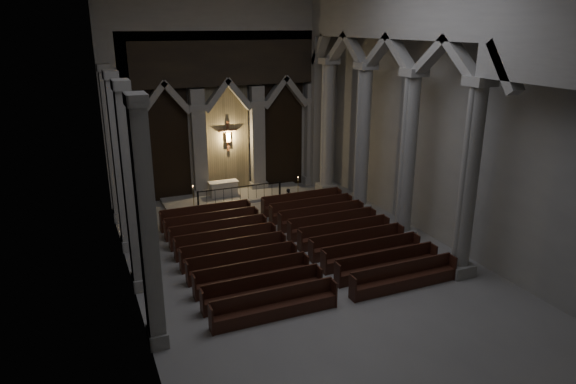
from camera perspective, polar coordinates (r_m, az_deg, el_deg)
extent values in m
plane|color=gray|center=(21.63, 2.69, -8.92)|extent=(24.00, 24.00, 0.00)
cube|color=gray|center=(30.75, -7.02, 10.84)|extent=(14.00, 0.10, 12.00)
cube|color=gray|center=(17.80, -17.86, 4.83)|extent=(0.10, 24.00, 12.00)
cube|color=gray|center=(23.52, 18.63, 7.82)|extent=(0.10, 24.00, 12.00)
cube|color=#9A978F|center=(29.73, -16.59, 4.48)|extent=(0.80, 0.50, 6.40)
cube|color=#9A978F|center=(30.52, -16.10, -0.91)|extent=(1.05, 0.70, 0.50)
cube|color=#9A978F|center=(29.32, -16.97, 8.56)|extent=(1.00, 0.65, 0.35)
cube|color=#9A978F|center=(30.31, -9.83, 5.22)|extent=(0.80, 0.50, 6.40)
cube|color=#9A978F|center=(31.09, -9.54, -0.08)|extent=(1.05, 0.70, 0.50)
cube|color=#9A978F|center=(29.91, -10.05, 9.24)|extent=(1.00, 0.65, 0.35)
cube|color=#9A978F|center=(31.30, -3.38, 5.86)|extent=(0.80, 0.50, 6.40)
cube|color=#9A978F|center=(32.05, -3.29, 0.70)|extent=(1.05, 0.70, 0.50)
cube|color=#9A978F|center=(30.91, -3.46, 9.76)|extent=(1.00, 0.65, 0.35)
cube|color=#9A978F|center=(32.66, 2.60, 6.39)|extent=(0.80, 0.50, 6.40)
cube|color=#9A978F|center=(33.38, 2.53, 1.43)|extent=(1.05, 0.70, 0.50)
cube|color=#9A978F|center=(32.29, 2.66, 10.13)|extent=(1.00, 0.65, 0.35)
cube|color=black|center=(30.24, -13.34, 5.55)|extent=(2.60, 0.15, 7.00)
cube|color=#8B7C5A|center=(31.02, -6.76, 6.23)|extent=(2.60, 0.15, 7.00)
cube|color=black|center=(32.19, -0.57, 6.78)|extent=(2.60, 0.15, 7.00)
cube|color=black|center=(30.09, -6.89, 14.51)|extent=(12.00, 0.50, 3.00)
cube|color=#9A978F|center=(29.39, -18.37, 6.76)|extent=(1.60, 0.50, 9.00)
cube|color=#9A978F|center=(32.77, 3.91, 8.72)|extent=(1.60, 0.50, 9.00)
cube|color=#9A978F|center=(30.04, -7.08, 19.28)|extent=(14.00, 0.50, 3.00)
plane|color=#EAC469|center=(30.99, -6.75, 6.22)|extent=(1.50, 0.00, 1.50)
cube|color=#59311E|center=(30.91, -6.70, 6.18)|extent=(0.13, 0.08, 1.80)
cube|color=#59311E|center=(30.84, -6.72, 6.82)|extent=(1.10, 0.08, 0.13)
cube|color=tan|center=(30.86, -6.66, 6.07)|extent=(0.26, 0.10, 0.60)
sphere|color=tan|center=(30.78, -6.69, 6.80)|extent=(0.17, 0.17, 0.17)
cylinder|color=tan|center=(30.72, -7.16, 6.70)|extent=(0.45, 0.08, 0.08)
cylinder|color=tan|center=(30.86, -6.22, 6.79)|extent=(0.45, 0.08, 0.08)
cube|color=#9A978F|center=(31.71, 4.25, 0.49)|extent=(1.00, 1.00, 0.50)
cylinder|color=#9A978F|center=(30.79, 4.41, 7.16)|extent=(0.70, 0.70, 7.50)
cube|color=#9A978F|center=(30.30, 4.59, 14.32)|extent=(0.95, 0.95, 0.35)
cube|color=#9A978F|center=(28.41, 7.92, -1.76)|extent=(1.00, 1.00, 0.50)
cylinder|color=#9A978F|center=(27.37, 8.26, 5.64)|extent=(0.70, 0.70, 7.50)
cube|color=#9A978F|center=(26.82, 8.64, 13.70)|extent=(0.95, 0.95, 0.35)
cube|color=#9A978F|center=(25.31, 12.54, -4.57)|extent=(1.00, 1.00, 0.50)
cylinder|color=#9A978F|center=(24.14, 13.15, 3.67)|extent=(0.70, 0.70, 7.50)
cube|color=#9A978F|center=(23.51, 13.83, 12.79)|extent=(0.95, 0.95, 0.35)
cube|color=#9A978F|center=(22.49, 18.44, -8.08)|extent=(1.00, 1.00, 0.50)
cylinder|color=#9A978F|center=(21.17, 19.44, 1.09)|extent=(0.70, 0.70, 7.50)
cube|color=#9A978F|center=(20.45, 20.58, 11.45)|extent=(0.95, 0.95, 0.35)
cube|color=#9A978F|center=(22.25, 16.80, 19.39)|extent=(0.55, 24.00, 2.80)
cube|color=#9A978F|center=(32.35, 2.88, 8.80)|extent=(0.55, 1.20, 9.20)
cube|color=#9A978F|center=(28.53, -18.25, -2.45)|extent=(0.60, 1.00, 0.50)
cube|color=#9A978F|center=(27.50, -19.01, 4.89)|extent=(0.50, 0.80, 7.50)
cube|color=#9A978F|center=(26.95, -19.86, 12.88)|extent=(0.60, 1.00, 0.35)
cube|color=#9A978F|center=(24.81, -17.34, -5.47)|extent=(0.60, 1.00, 0.50)
cube|color=#9A978F|center=(23.61, -18.18, 2.91)|extent=(0.50, 0.80, 7.50)
cube|color=#9A978F|center=(22.97, -19.14, 12.22)|extent=(0.60, 1.00, 0.35)
cube|color=#9A978F|center=(21.18, -16.10, -9.53)|extent=(0.60, 1.00, 0.50)
cube|color=#9A978F|center=(19.77, -17.04, 0.16)|extent=(0.50, 0.80, 7.50)
cube|color=#9A978F|center=(19.00, -18.12, 11.28)|extent=(0.60, 1.00, 0.35)
cube|color=#9A978F|center=(17.73, -14.32, -15.22)|extent=(0.60, 1.00, 0.50)
cube|color=#9A978F|center=(16.01, -15.35, -3.90)|extent=(0.50, 0.80, 7.50)
cube|color=#9A978F|center=(15.05, -16.57, 9.84)|extent=(0.60, 1.00, 0.35)
cube|color=#9A978F|center=(30.76, -5.86, -0.46)|extent=(8.50, 2.60, 0.15)
cube|color=beige|center=(30.58, -7.17, 0.36)|extent=(1.60, 0.62, 0.84)
cube|color=white|center=(30.45, -7.20, 1.15)|extent=(1.73, 0.69, 0.04)
cube|color=black|center=(29.62, -5.36, 0.58)|extent=(4.94, 0.05, 0.05)
cube|color=black|center=(29.15, -9.96, -0.84)|extent=(0.09, 0.09, 0.99)
cube|color=black|center=(30.55, -0.93, 0.33)|extent=(0.09, 0.09, 0.99)
cylinder|color=black|center=(29.27, -9.02, -0.77)|extent=(0.02, 0.02, 0.91)
cylinder|color=black|center=(29.38, -8.08, -0.65)|extent=(0.02, 0.02, 0.91)
cylinder|color=black|center=(29.50, -7.16, -0.53)|extent=(0.02, 0.02, 0.91)
cylinder|color=black|center=(29.63, -6.24, -0.41)|extent=(0.02, 0.02, 0.91)
cylinder|color=black|center=(29.77, -5.34, -0.29)|extent=(0.02, 0.02, 0.91)
cylinder|color=black|center=(29.91, -4.44, -0.18)|extent=(0.02, 0.02, 0.91)
cylinder|color=black|center=(30.06, -3.54, -0.06)|extent=(0.02, 0.02, 0.91)
cylinder|color=black|center=(30.22, -2.66, 0.05)|extent=(0.02, 0.02, 0.91)
cylinder|color=black|center=(30.39, -1.79, 0.16)|extent=(0.02, 0.02, 0.91)
cylinder|color=olive|center=(29.23, -10.39, -1.79)|extent=(0.23, 0.23, 0.05)
cylinder|color=olive|center=(29.05, -10.45, -0.76)|extent=(0.03, 0.03, 1.10)
cylinder|color=olive|center=(28.88, -10.51, 0.27)|extent=(0.11, 0.11, 0.02)
cylinder|color=white|center=(28.85, -10.52, 0.46)|extent=(0.05, 0.05, 0.19)
sphere|color=#E8A451|center=(28.82, -10.54, 0.67)|extent=(0.04, 0.04, 0.04)
cylinder|color=olive|center=(30.59, 1.12, -0.58)|extent=(0.22, 0.22, 0.05)
cylinder|color=olive|center=(30.42, 1.12, 0.35)|extent=(0.03, 0.03, 1.04)
cylinder|color=olive|center=(30.27, 1.13, 1.28)|extent=(0.11, 0.11, 0.02)
cylinder|color=white|center=(30.24, 1.13, 1.45)|extent=(0.04, 0.04, 0.18)
sphere|color=#E8A451|center=(30.21, 1.13, 1.65)|extent=(0.04, 0.04, 0.04)
cube|color=black|center=(26.70, -9.05, -3.14)|extent=(4.60, 0.44, 0.49)
cube|color=black|center=(26.71, -9.21, -1.95)|extent=(4.60, 0.08, 0.55)
cube|color=black|center=(26.22, -13.95, -3.30)|extent=(0.07, 0.49, 0.99)
cube|color=black|center=(27.21, -4.38, -2.00)|extent=(0.07, 0.49, 0.99)
cube|color=black|center=(28.36, 1.57, -1.63)|extent=(4.60, 0.44, 0.49)
cube|color=black|center=(28.37, 1.40, -0.51)|extent=(4.60, 0.08, 0.55)
cube|color=black|center=(27.45, -2.80, -1.78)|extent=(0.07, 0.49, 0.99)
cube|color=black|center=(29.26, 5.67, -0.57)|extent=(0.07, 0.49, 0.99)
cube|color=black|center=(25.62, -8.38, -4.04)|extent=(4.60, 0.44, 0.49)
cube|color=black|center=(25.62, -8.55, -2.80)|extent=(4.60, 0.08, 0.55)
cube|color=black|center=(25.11, -13.49, -4.23)|extent=(0.07, 0.49, 0.99)
cube|color=black|center=(26.15, -3.53, -2.83)|extent=(0.07, 0.49, 0.99)
cube|color=black|center=(27.35, 2.61, -2.41)|extent=(4.60, 0.44, 0.49)
cube|color=black|center=(27.35, 2.44, -1.25)|extent=(4.60, 0.08, 0.55)
cube|color=black|center=(26.40, -1.89, -2.59)|extent=(0.07, 0.49, 0.99)
cube|color=black|center=(28.28, 6.82, -1.29)|extent=(0.07, 0.49, 0.99)
cube|color=black|center=(24.55, -7.65, -5.02)|extent=(4.60, 0.44, 0.49)
cube|color=black|center=(24.54, -7.84, -3.73)|extent=(4.60, 0.08, 0.55)
cube|color=black|center=(24.02, -12.98, -5.24)|extent=(0.07, 0.49, 0.99)
cube|color=black|center=(25.10, -2.61, -3.73)|extent=(0.07, 0.49, 0.99)
cube|color=black|center=(26.35, 3.73, -3.24)|extent=(4.60, 0.44, 0.49)
cube|color=black|center=(26.34, 3.55, -2.04)|extent=(4.60, 0.08, 0.55)
cube|color=black|center=(25.37, -0.91, -3.47)|extent=(0.07, 0.49, 0.99)
cube|color=black|center=(27.31, 8.06, -2.05)|extent=(0.07, 0.49, 0.99)
cube|color=black|center=(23.49, -6.86, -6.09)|extent=(4.60, 0.44, 0.49)
cube|color=black|center=(23.47, -7.05, -4.73)|extent=(4.60, 0.08, 0.55)
cube|color=black|center=(22.94, -12.43, -6.35)|extent=(0.07, 0.49, 0.99)
cube|color=black|center=(24.06, -1.61, -4.71)|extent=(0.07, 0.49, 0.99)
cube|color=black|center=(25.36, 4.94, -4.15)|extent=(4.60, 0.44, 0.49)
cube|color=black|center=(25.34, 4.76, -2.89)|extent=(4.60, 0.08, 0.55)
cube|color=black|center=(24.34, 0.15, -4.43)|extent=(0.07, 0.49, 0.99)
cube|color=black|center=(26.37, 9.39, -2.87)|extent=(0.07, 0.49, 0.99)
cube|color=black|center=(22.45, -5.98, -7.25)|extent=(4.60, 0.44, 0.49)
cube|color=black|center=(22.41, -6.19, -5.84)|extent=(4.60, 0.08, 0.55)
cube|color=black|center=(21.87, -11.81, -7.56)|extent=(0.07, 0.49, 0.99)
cube|color=black|center=(23.04, -0.52, -5.78)|extent=(0.07, 0.49, 0.99)
cube|color=black|center=(24.40, 6.26, -5.12)|extent=(4.60, 0.44, 0.49)
cube|color=black|center=(24.37, 6.06, -3.82)|extent=(4.60, 0.08, 0.55)
cube|color=black|center=(23.34, 1.31, -5.46)|extent=(0.07, 0.49, 0.99)
cube|color=black|center=(25.44, 10.82, -3.75)|extent=(0.07, 0.49, 0.99)
cube|color=black|center=(21.42, -5.02, -8.52)|extent=(4.60, 0.44, 0.49)
cube|color=black|center=(21.37, -5.23, -7.05)|extent=(4.60, 0.08, 0.55)
cube|color=black|center=(20.81, -11.13, -8.90)|extent=(0.07, 0.49, 0.99)
cube|color=black|center=(22.04, 0.69, -6.93)|extent=(0.07, 0.49, 0.99)
cube|color=black|center=(23.45, 7.68, -6.16)|extent=(4.60, 0.44, 0.49)
cube|color=black|center=(23.41, 7.47, -4.81)|extent=(4.60, 0.08, 0.55)
cube|color=black|center=(22.35, 2.58, -6.59)|extent=(0.07, 0.49, 0.99)
cube|color=black|center=(24.54, 12.35, -4.69)|extent=(0.07, 0.49, 0.99)
cube|color=black|center=(20.41, -3.95, -9.92)|extent=(4.60, 0.44, 0.49)
cube|color=black|center=(20.35, -4.18, -8.38)|extent=(4.60, 0.08, 0.55)
cube|color=black|center=(19.77, -10.37, -10.38)|extent=(0.07, 0.49, 0.99)
cube|color=black|center=(21.06, 2.01, -8.20)|extent=(0.07, 0.49, 0.99)
cube|color=black|center=(22.53, 9.23, -7.29)|extent=(4.60, 0.44, 0.49)
cube|color=black|center=(22.48, 9.01, -5.89)|extent=(4.60, 0.08, 0.55)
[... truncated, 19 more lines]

